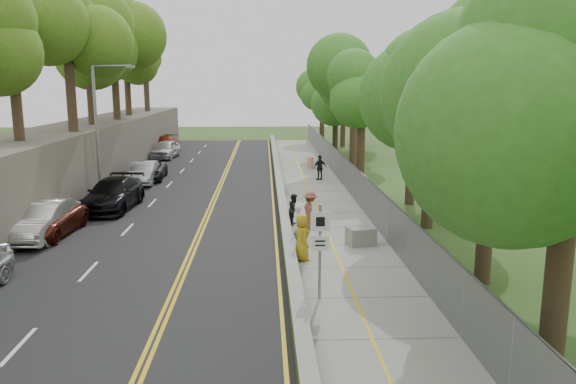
# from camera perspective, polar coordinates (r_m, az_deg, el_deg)

# --- Properties ---
(ground) EXTENTS (140.00, 140.00, 0.00)m
(ground) POSITION_cam_1_polar(r_m,az_deg,el_deg) (21.17, -0.45, -7.89)
(ground) COLOR #33511E
(ground) RESTS_ON ground
(road) EXTENTS (11.20, 66.00, 0.04)m
(road) POSITION_cam_1_polar(r_m,az_deg,el_deg) (35.99, -9.90, -0.10)
(road) COLOR black
(road) RESTS_ON ground
(sidewalk) EXTENTS (4.20, 66.00, 0.05)m
(sidewalk) POSITION_cam_1_polar(r_m,az_deg,el_deg) (35.82, 2.81, 0.01)
(sidewalk) COLOR gray
(sidewalk) RESTS_ON ground
(jersey_barrier) EXTENTS (0.42, 66.00, 0.60)m
(jersey_barrier) POSITION_cam_1_polar(r_m,az_deg,el_deg) (35.64, -0.87, 0.41)
(jersey_barrier) COLOR #9BD72F
(jersey_barrier) RESTS_ON ground
(rock_embankment) EXTENTS (5.00, 66.00, 4.00)m
(rock_embankment) POSITION_cam_1_polar(r_m,az_deg,el_deg) (37.61, -22.35, 2.77)
(rock_embankment) COLOR #595147
(rock_embankment) RESTS_ON ground
(chainlink_fence) EXTENTS (0.04, 66.00, 2.00)m
(chainlink_fence) POSITION_cam_1_polar(r_m,az_deg,el_deg) (35.90, 6.16, 1.56)
(chainlink_fence) COLOR slate
(chainlink_fence) RESTS_ON ground
(trees_embankment) EXTENTS (6.40, 66.00, 13.00)m
(trees_embankment) POSITION_cam_1_polar(r_m,az_deg,el_deg) (37.30, -22.58, 15.81)
(trees_embankment) COLOR #53801E
(trees_embankment) RESTS_ON rock_embankment
(trees_fenceside) EXTENTS (7.00, 66.00, 14.00)m
(trees_fenceside) POSITION_cam_1_polar(r_m,az_deg,el_deg) (35.85, 10.15, 11.08)
(trees_fenceside) COLOR #418B2A
(trees_fenceside) RESTS_ON ground
(streetlight) EXTENTS (2.52, 0.22, 8.00)m
(streetlight) POSITION_cam_1_polar(r_m,az_deg,el_deg) (35.47, -18.55, 6.86)
(streetlight) COLOR gray
(streetlight) RESTS_ON ground
(signpost) EXTENTS (0.62, 0.09, 3.10)m
(signpost) POSITION_cam_1_polar(r_m,az_deg,el_deg) (17.78, 3.28, -5.00)
(signpost) COLOR gray
(signpost) RESTS_ON sidewalk
(construction_barrel) EXTENTS (0.55, 0.55, 0.90)m
(construction_barrel) POSITION_cam_1_polar(r_m,az_deg,el_deg) (45.47, 2.26, 2.97)
(construction_barrel) COLOR #E34810
(construction_barrel) RESTS_ON sidewalk
(concrete_block) EXTENTS (1.30, 1.09, 0.76)m
(concrete_block) POSITION_cam_1_polar(r_m,az_deg,el_deg) (24.25, 7.41, -4.46)
(concrete_block) COLOR gray
(concrete_block) RESTS_ON sidewalk
(car_1) EXTENTS (1.88, 5.04, 1.65)m
(car_1) POSITION_cam_1_polar(r_m,az_deg,el_deg) (27.26, -23.71, -2.64)
(car_1) COLOR beige
(car_1) RESTS_ON road
(car_2) EXTENTS (2.64, 5.13, 1.39)m
(car_2) POSITION_cam_1_polar(r_m,az_deg,el_deg) (27.63, -23.41, -2.72)
(car_2) COLOR #4E180E
(car_2) RESTS_ON road
(car_3) EXTENTS (2.72, 5.89, 1.67)m
(car_3) POSITION_cam_1_polar(r_m,az_deg,el_deg) (32.16, -17.36, -0.22)
(car_3) COLOR black
(car_3) RESTS_ON road
(car_4) EXTENTS (1.71, 4.04, 1.36)m
(car_4) POSITION_cam_1_polar(r_m,az_deg,el_deg) (31.86, -17.50, -0.61)
(car_4) COLOR gray
(car_4) RESTS_ON road
(car_5) EXTENTS (1.75, 4.59, 1.49)m
(car_5) POSITION_cam_1_polar(r_m,az_deg,el_deg) (39.85, -14.44, 1.90)
(car_5) COLOR #B1B3B9
(car_5) RESTS_ON road
(car_6) EXTENTS (2.44, 4.91, 1.34)m
(car_6) POSITION_cam_1_polar(r_m,az_deg,el_deg) (41.38, -13.99, 2.15)
(car_6) COLOR black
(car_6) RESTS_ON road
(car_7) EXTENTS (2.37, 5.73, 1.66)m
(car_7) POSITION_cam_1_polar(r_m,az_deg,el_deg) (56.95, -12.47, 4.73)
(car_7) COLOR maroon
(car_7) RESTS_ON road
(car_8) EXTENTS (2.41, 5.00, 1.65)m
(car_8) POSITION_cam_1_polar(r_m,az_deg,el_deg) (52.94, -12.35, 4.26)
(car_8) COLOR silver
(car_8) RESTS_ON road
(painter_0) EXTENTS (0.80, 1.02, 1.84)m
(painter_0) POSITION_cam_1_polar(r_m,az_deg,el_deg) (21.88, 1.43, -4.62)
(painter_0) COLOR gold
(painter_0) RESTS_ON sidewalk
(painter_1) EXTENTS (0.55, 0.72, 1.78)m
(painter_1) POSITION_cam_1_polar(r_m,az_deg,el_deg) (23.73, 1.12, -3.43)
(painter_1) COLOR silver
(painter_1) RESTS_ON sidewalk
(painter_2) EXTENTS (0.77, 0.88, 1.52)m
(painter_2) POSITION_cam_1_polar(r_m,az_deg,el_deg) (27.35, 0.65, -1.76)
(painter_2) COLOR black
(painter_2) RESTS_ON sidewalk
(painter_3) EXTENTS (0.99, 1.32, 1.81)m
(painter_3) POSITION_cam_1_polar(r_m,az_deg,el_deg) (26.46, 2.27, -1.89)
(painter_3) COLOR brown
(painter_3) RESTS_ON sidewalk
(person_far) EXTENTS (1.13, 0.82, 1.78)m
(person_far) POSITION_cam_1_polar(r_m,az_deg,el_deg) (40.01, 3.27, 2.49)
(person_far) COLOR black
(person_far) RESTS_ON sidewalk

